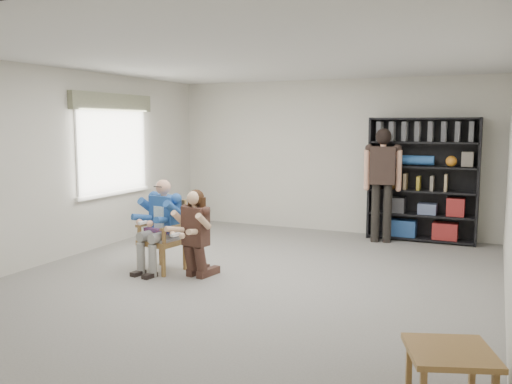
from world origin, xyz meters
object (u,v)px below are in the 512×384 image
at_px(standing_man, 382,186).
at_px(seated_man, 161,225).
at_px(side_table, 449,376).
at_px(kneeling_woman, 194,234).
at_px(bookshelf, 423,180).
at_px(armchair, 162,236).

bearing_deg(standing_man, seated_man, -136.08).
bearing_deg(side_table, kneeling_woman, 148.31).
bearing_deg(kneeling_woman, seated_man, 177.91).
relative_size(bookshelf, standing_man, 1.10).
relative_size(kneeling_woman, standing_man, 0.61).
distance_m(standing_man, side_table, 5.46).
distance_m(kneeling_woman, bookshelf, 4.31).
bearing_deg(bookshelf, armchair, -130.68).
bearing_deg(standing_man, armchair, -136.08).
bearing_deg(side_table, armchair, 150.93).
xyz_separation_m(armchair, side_table, (3.87, -2.15, -0.28)).
height_order(standing_man, side_table, standing_man).
bearing_deg(seated_man, standing_man, 61.82).
xyz_separation_m(kneeling_woman, bookshelf, (2.38, 3.56, 0.47)).
distance_m(armchair, seated_man, 0.15).
height_order(kneeling_woman, standing_man, standing_man).
relative_size(kneeling_woman, bookshelf, 0.55).
bearing_deg(bookshelf, seated_man, -130.68).
bearing_deg(kneeling_woman, bookshelf, 65.87).
distance_m(armchair, kneeling_woman, 0.60).
bearing_deg(armchair, kneeling_woman, -2.09).
xyz_separation_m(armchair, seated_man, (0.00, 0.00, 0.15)).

